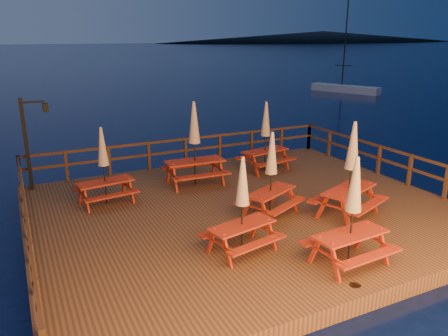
# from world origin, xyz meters

# --- Properties ---
(ground) EXTENTS (500.00, 500.00, 0.00)m
(ground) POSITION_xyz_m (0.00, 0.00, 0.00)
(ground) COLOR black
(ground) RESTS_ON ground
(deck) EXTENTS (12.00, 10.00, 0.40)m
(deck) POSITION_xyz_m (0.00, 0.00, 0.20)
(deck) COLOR #462916
(deck) RESTS_ON ground
(deck_piles) EXTENTS (11.44, 9.44, 1.40)m
(deck_piles) POSITION_xyz_m (0.00, 0.00, -0.30)
(deck_piles) COLOR #381F11
(deck_piles) RESTS_ON ground
(railing) EXTENTS (11.80, 9.75, 1.10)m
(railing) POSITION_xyz_m (0.00, 1.78, 1.16)
(railing) COLOR #381F11
(railing) RESTS_ON deck
(lamp_post) EXTENTS (0.85, 0.18, 3.00)m
(lamp_post) POSITION_xyz_m (-5.39, 4.55, 2.20)
(lamp_post) COLOR black
(lamp_post) RESTS_ON deck
(headland_right) EXTENTS (230.40, 86.40, 7.00)m
(headland_right) POSITION_xyz_m (185.00, 230.00, 3.50)
(headland_right) COLOR black
(headland_right) RESTS_ON ground
(sailboat) EXTENTS (3.55, 6.53, 9.80)m
(sailboat) POSITION_xyz_m (22.72, 21.86, 0.33)
(sailboat) COLOR silver
(sailboat) RESTS_ON ground
(picnic_table_0) EXTENTS (2.05, 1.71, 2.82)m
(picnic_table_0) POSITION_xyz_m (-0.53, 2.62, 1.87)
(picnic_table_0) COLOR maroon
(picnic_table_0) RESTS_ON deck
(picnic_table_1) EXTENTS (2.04, 1.79, 2.57)m
(picnic_table_1) POSITION_xyz_m (2.44, 2.99, 1.74)
(picnic_table_1) COLOR maroon
(picnic_table_1) RESTS_ON deck
(picnic_table_2) EXTENTS (1.82, 1.54, 2.47)m
(picnic_table_2) POSITION_xyz_m (0.47, -3.85, 1.69)
(picnic_table_2) COLOR maroon
(picnic_table_2) RESTS_ON deck
(picnic_table_3) EXTENTS (2.09, 1.95, 2.40)m
(picnic_table_3) POSITION_xyz_m (0.36, -0.73, 1.65)
(picnic_table_3) COLOR maroon
(picnic_table_3) RESTS_ON deck
(picnic_table_4) EXTENTS (1.86, 1.64, 2.31)m
(picnic_table_4) POSITION_xyz_m (-1.39, -2.30, 1.60)
(picnic_table_4) COLOR maroon
(picnic_table_4) RESTS_ON deck
(picnic_table_5) EXTENTS (1.80, 1.56, 2.34)m
(picnic_table_5) POSITION_xyz_m (-3.60, 2.19, 1.62)
(picnic_table_5) COLOR maroon
(picnic_table_5) RESTS_ON deck
(picnic_table_6) EXTENTS (2.30, 2.11, 2.68)m
(picnic_table_6) POSITION_xyz_m (2.31, -1.72, 1.79)
(picnic_table_6) COLOR maroon
(picnic_table_6) RESTS_ON deck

